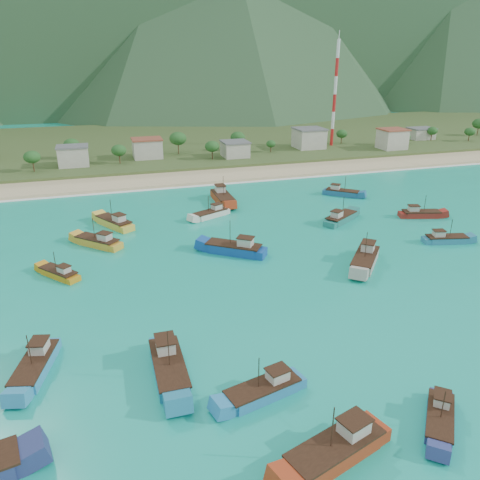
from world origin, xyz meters
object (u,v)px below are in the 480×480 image
object	(u,v)px
boat_0	(115,223)
boat_6	(98,242)
boat_2	(59,274)
boat_5	(36,366)
boat_20	(337,450)
boat_24	(169,368)
radio_tower	(335,94)
boat_25	(446,240)
boat_17	(420,214)
boat_15	(439,419)
boat_21	(342,193)
boat_7	(235,249)
boat_26	(223,198)
boat_27	(365,260)
boat_10	(211,214)
boat_11	(341,219)
boat_30	(264,391)

from	to	relation	value
boat_0	boat_6	xyz separation A→B (m)	(-3.74, -10.68, -0.06)
boat_2	boat_5	distance (m)	26.71
boat_20	boat_24	size ratio (longest dim) A/B	1.02
radio_tower	boat_6	size ratio (longest dim) A/B	4.11
boat_0	boat_24	world-z (taller)	boat_24
boat_20	boat_25	world-z (taller)	boat_20
boat_17	boat_25	size ratio (longest dim) A/B	1.06
boat_2	boat_25	distance (m)	75.11
boat_6	boat_15	world-z (taller)	boat_6
boat_21	boat_15	bearing A→B (deg)	19.01
boat_5	boat_7	size ratio (longest dim) A/B	0.92
boat_24	boat_26	world-z (taller)	boat_26
boat_6	boat_25	distance (m)	70.61
boat_20	boat_21	size ratio (longest dim) A/B	1.30
boat_15	boat_25	bearing A→B (deg)	-89.51
boat_5	boat_25	xyz separation A→B (m)	(76.21, 20.25, -0.13)
boat_5	boat_21	distance (m)	92.08
boat_15	boat_7	bearing A→B (deg)	-40.49
boat_7	boat_20	size ratio (longest dim) A/B	0.97
boat_25	boat_27	xyz separation A→B (m)	(-21.47, -4.62, 0.30)
boat_0	boat_10	xyz separation A→B (m)	(22.21, 0.12, -0.16)
radio_tower	boat_26	xyz separation A→B (m)	(-60.11, -55.92, -20.24)
boat_25	boat_7	bearing A→B (deg)	-86.50
boat_27	boat_17	bearing A→B (deg)	-103.10
boat_7	boat_27	xyz separation A→B (m)	(21.40, -11.87, 0.00)
boat_20	boat_26	size ratio (longest dim) A/B	0.95
boat_10	boat_11	bearing A→B (deg)	-138.95
boat_7	boat_20	xyz separation A→B (m)	(-4.52, -49.95, -0.03)
boat_30	boat_24	bearing A→B (deg)	39.92
radio_tower	boat_0	size ratio (longest dim) A/B	3.53
boat_7	boat_10	world-z (taller)	boat_7
boat_17	boat_10	bearing A→B (deg)	-91.68
boat_6	boat_15	size ratio (longest dim) A/B	1.17
boat_15	boat_24	bearing A→B (deg)	7.95
boat_6	boat_25	xyz separation A→B (m)	(68.02, -18.96, -0.13)
boat_11	boat_26	xyz separation A→B (m)	(-21.87, 22.98, 0.23)
boat_25	boat_27	size ratio (longest dim) A/B	0.83
boat_6	boat_11	distance (m)	53.53
boat_30	boat_21	bearing A→B (deg)	-48.21
boat_20	boat_10	bearing A→B (deg)	-21.60
radio_tower	boat_27	xyz separation A→B (m)	(-45.20, -101.10, -20.31)
boat_24	boat_27	distance (m)	44.50
radio_tower	boat_2	world-z (taller)	radio_tower
boat_27	boat_24	bearing A→B (deg)	68.30
boat_15	boat_17	size ratio (longest dim) A/B	0.81
boat_11	boat_26	size ratio (longest dim) A/B	0.83
boat_24	boat_26	bearing A→B (deg)	-109.87
boat_11	boat_15	distance (m)	62.87
boat_6	boat_21	distance (m)	66.56
boat_6	boat_30	bearing A→B (deg)	-117.19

